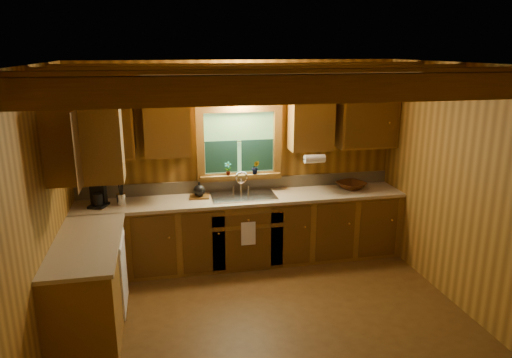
{
  "coord_description": "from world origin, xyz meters",
  "views": [
    {
      "loc": [
        -1.02,
        -4.09,
        2.74
      ],
      "look_at": [
        0.0,
        0.8,
        1.35
      ],
      "focal_mm": 33.11,
      "sensor_mm": 36.0,
      "label": 1
    }
  ],
  "objects_px": {
    "sink": "(243,200)",
    "coffee_maker": "(98,193)",
    "wicker_basket": "(351,185)",
    "cutting_board": "(199,197)"
  },
  "relations": [
    {
      "from": "sink",
      "to": "coffee_maker",
      "type": "height_order",
      "value": "coffee_maker"
    },
    {
      "from": "coffee_maker",
      "to": "wicker_basket",
      "type": "xyz_separation_m",
      "value": [
        3.27,
        0.06,
        -0.12
      ]
    },
    {
      "from": "coffee_maker",
      "to": "sink",
      "type": "bearing_deg",
      "value": 21.27
    },
    {
      "from": "sink",
      "to": "cutting_board",
      "type": "height_order",
      "value": "sink"
    },
    {
      "from": "sink",
      "to": "wicker_basket",
      "type": "height_order",
      "value": "sink"
    },
    {
      "from": "sink",
      "to": "coffee_maker",
      "type": "distance_m",
      "value": 1.79
    },
    {
      "from": "coffee_maker",
      "to": "wicker_basket",
      "type": "distance_m",
      "value": 3.28
    },
    {
      "from": "coffee_maker",
      "to": "wicker_basket",
      "type": "relative_size",
      "value": 0.89
    },
    {
      "from": "sink",
      "to": "cutting_board",
      "type": "bearing_deg",
      "value": 174.03
    },
    {
      "from": "sink",
      "to": "coffee_maker",
      "type": "bearing_deg",
      "value": -179.39
    }
  ]
}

